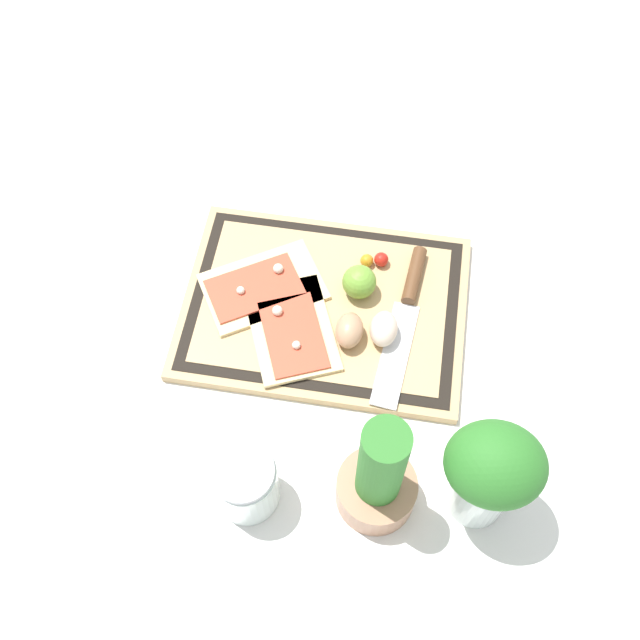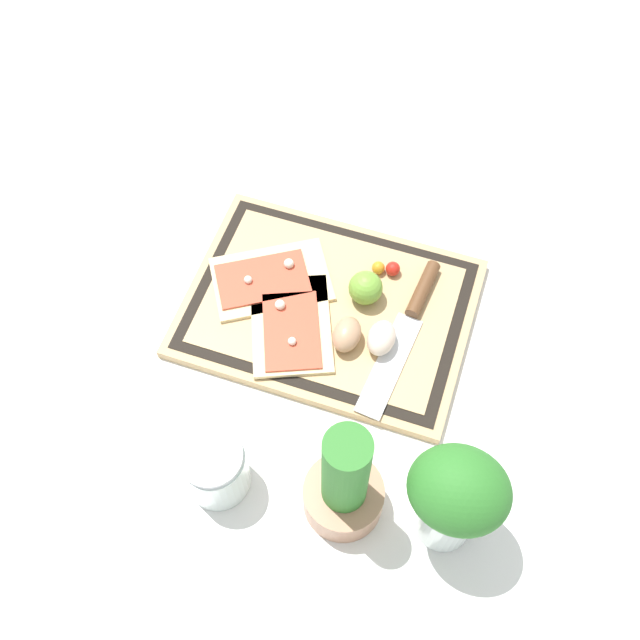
% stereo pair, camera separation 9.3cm
% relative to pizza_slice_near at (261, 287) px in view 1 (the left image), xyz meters
% --- Properties ---
extents(ground_plane, '(6.00, 6.00, 0.00)m').
position_rel_pizza_slice_near_xyz_m(ground_plane, '(-0.10, 0.01, -0.03)').
color(ground_plane, white).
extents(cutting_board, '(0.44, 0.32, 0.02)m').
position_rel_pizza_slice_near_xyz_m(cutting_board, '(-0.10, 0.01, -0.02)').
color(cutting_board, tan).
rests_on(cutting_board, ground_plane).
extents(pizza_slice_near, '(0.22, 0.20, 0.02)m').
position_rel_pizza_slice_near_xyz_m(pizza_slice_near, '(0.00, 0.00, 0.00)').
color(pizza_slice_near, beige).
rests_on(pizza_slice_near, cutting_board).
extents(pizza_slice_far, '(0.18, 0.20, 0.02)m').
position_rel_pizza_slice_near_xyz_m(pizza_slice_far, '(-0.06, 0.07, 0.00)').
color(pizza_slice_far, beige).
rests_on(pizza_slice_far, cutting_board).
extents(knife, '(0.06, 0.28, 0.02)m').
position_rel_pizza_slice_near_xyz_m(knife, '(-0.23, -0.01, 0.00)').
color(knife, silver).
rests_on(knife, cutting_board).
extents(egg_brown, '(0.04, 0.06, 0.04)m').
position_rel_pizza_slice_near_xyz_m(egg_brown, '(-0.15, 0.06, 0.02)').
color(egg_brown, tan).
rests_on(egg_brown, cutting_board).
extents(egg_pink, '(0.04, 0.06, 0.04)m').
position_rel_pizza_slice_near_xyz_m(egg_pink, '(-0.20, 0.05, 0.02)').
color(egg_pink, beige).
rests_on(egg_pink, cutting_board).
extents(lime, '(0.05, 0.05, 0.05)m').
position_rel_pizza_slice_near_xyz_m(lime, '(-0.15, -0.02, 0.02)').
color(lime, '#70A838').
rests_on(lime, cutting_board).
extents(cherry_tomato_red, '(0.02, 0.02, 0.02)m').
position_rel_pizza_slice_near_xyz_m(cherry_tomato_red, '(-0.18, -0.08, 0.01)').
color(cherry_tomato_red, red).
rests_on(cherry_tomato_red, cutting_board).
extents(cherry_tomato_yellow, '(0.02, 0.02, 0.02)m').
position_rel_pizza_slice_near_xyz_m(cherry_tomato_yellow, '(-0.16, -0.07, 0.01)').
color(cherry_tomato_yellow, orange).
rests_on(cherry_tomato_yellow, cutting_board).
extents(herb_pot, '(0.11, 0.11, 0.22)m').
position_rel_pizza_slice_near_xyz_m(herb_pot, '(-0.22, 0.30, 0.05)').
color(herb_pot, '#AD7A5B').
rests_on(herb_pot, ground_plane).
extents(sauce_jar, '(0.09, 0.09, 0.10)m').
position_rel_pizza_slice_near_xyz_m(sauce_jar, '(-0.04, 0.32, 0.02)').
color(sauce_jar, silver).
rests_on(sauce_jar, ground_plane).
extents(herb_glass, '(0.13, 0.11, 0.20)m').
position_rel_pizza_slice_near_xyz_m(herb_glass, '(-0.35, 0.28, 0.09)').
color(herb_glass, silver).
rests_on(herb_glass, ground_plane).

